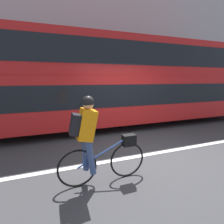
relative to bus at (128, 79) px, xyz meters
name	(u,v)px	position (x,y,z in m)	size (l,w,h in m)	color
ground_plane	(150,155)	(-0.83, -3.08, -1.94)	(80.00, 80.00, 0.00)	#38383A
road_center_line	(149,154)	(-0.83, -3.07, -1.94)	(50.00, 0.14, 0.01)	silver
sidewalk_curb	(93,112)	(-0.83, 2.86, -1.87)	(60.00, 2.02, 0.13)	gray
building_facade	(87,42)	(-0.83, 4.01, 2.16)	(60.00, 0.30, 8.19)	#9E9EA3
bus	(128,79)	(0.00, 0.00, 0.00)	(11.66, 2.59, 3.46)	black
cyclist_on_bike	(94,138)	(-2.51, -3.81, -1.05)	(1.72, 0.32, 1.67)	black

